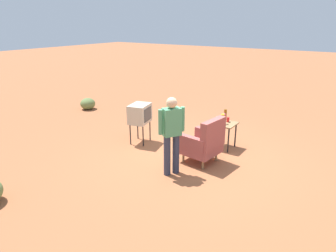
# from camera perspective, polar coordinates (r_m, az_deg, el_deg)

# --- Properties ---
(ground_plane) EXTENTS (60.00, 60.00, 0.00)m
(ground_plane) POSITION_cam_1_polar(r_m,az_deg,el_deg) (7.13, 4.99, -6.17)
(ground_plane) COLOR #A05B38
(armchair) EXTENTS (0.85, 0.86, 1.06)m
(armchair) POSITION_cam_1_polar(r_m,az_deg,el_deg) (6.79, 6.79, -2.98)
(armchair) COLOR #937047
(armchair) RESTS_ON ground
(side_table) EXTENTS (0.56, 0.56, 0.65)m
(side_table) POSITION_cam_1_polar(r_m,az_deg,el_deg) (7.67, 10.46, -0.13)
(side_table) COLOR black
(side_table) RESTS_ON ground
(tv_on_stand) EXTENTS (0.69, 0.57, 1.03)m
(tv_on_stand) POSITION_cam_1_polar(r_m,az_deg,el_deg) (7.83, -5.29, 2.29)
(tv_on_stand) COLOR black
(tv_on_stand) RESTS_ON ground
(person_standing) EXTENTS (0.50, 0.38, 1.64)m
(person_standing) POSITION_cam_1_polar(r_m,az_deg,el_deg) (6.10, 0.68, -1.02)
(person_standing) COLOR #2D3347
(person_standing) RESTS_ON ground
(soda_can_red) EXTENTS (0.07, 0.07, 0.12)m
(soda_can_red) POSITION_cam_1_polar(r_m,az_deg,el_deg) (7.71, 11.16, 1.17)
(soda_can_red) COLOR red
(soda_can_red) RESTS_ON side_table
(soda_can_blue) EXTENTS (0.07, 0.07, 0.12)m
(soda_can_blue) POSITION_cam_1_polar(r_m,az_deg,el_deg) (7.69, 9.32, 1.23)
(soda_can_blue) COLOR blue
(soda_can_blue) RESTS_ON side_table
(bottle_short_clear) EXTENTS (0.06, 0.06, 0.20)m
(bottle_short_clear) POSITION_cam_1_polar(r_m,az_deg,el_deg) (7.46, 9.25, 1.00)
(bottle_short_clear) COLOR silver
(bottle_short_clear) RESTS_ON side_table
(bottle_tall_amber) EXTENTS (0.07, 0.07, 0.30)m
(bottle_tall_amber) POSITION_cam_1_polar(r_m,az_deg,el_deg) (7.76, 10.66, 2.00)
(bottle_tall_amber) COLOR brown
(bottle_tall_amber) RESTS_ON side_table
(flower_vase) EXTENTS (0.15, 0.10, 0.27)m
(flower_vase) POSITION_cam_1_polar(r_m,az_deg,el_deg) (7.51, 10.27, 1.44)
(flower_vase) COLOR silver
(flower_vase) RESTS_ON side_table
(shrub_near) EXTENTS (0.53, 0.53, 0.41)m
(shrub_near) POSITION_cam_1_polar(r_m,az_deg,el_deg) (11.39, -14.78, 4.06)
(shrub_near) COLOR olive
(shrub_near) RESTS_ON ground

